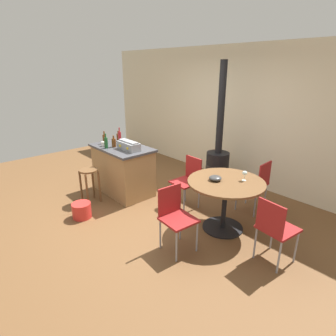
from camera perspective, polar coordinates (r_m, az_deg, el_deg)
name	(u,v)px	position (r m, az deg, el deg)	size (l,w,h in m)	color
ground_plane	(149,209)	(4.76, -3.86, -8.53)	(8.80, 8.80, 0.00)	brown
back_wall	(235,115)	(5.90, 13.61, 10.54)	(8.00, 0.10, 2.70)	beige
kitchen_island	(123,170)	(5.27, -9.24, -0.36)	(1.20, 0.74, 0.91)	#A37A4C
wooden_stool	(89,178)	(5.03, -15.93, -2.09)	(0.31, 0.31, 0.61)	brown
dining_table	(225,192)	(4.06, 11.73, -4.95)	(1.09, 1.09, 0.77)	black
folding_chair_near	(188,179)	(4.66, 4.17, -2.19)	(0.42, 0.42, 0.87)	maroon
folding_chair_far	(175,214)	(3.60, 1.51, -9.50)	(0.43, 0.43, 0.85)	maroon
folding_chair_left	(275,227)	(3.57, 21.20, -11.22)	(0.45, 0.45, 0.86)	maroon
folding_chair_right	(256,182)	(4.69, 17.80, -2.78)	(0.42, 0.42, 0.88)	maroon
wood_stove	(218,160)	(5.44, 10.20, 1.55)	(0.44, 0.45, 2.40)	black
toolbox	(129,146)	(4.90, -8.11, 4.60)	(0.46, 0.21, 0.16)	gray
bottle_0	(114,143)	(5.13, -11.13, 5.18)	(0.08, 0.08, 0.21)	#603314
bottle_1	(104,139)	(5.40, -12.98, 5.89)	(0.07, 0.07, 0.24)	#603314
bottle_2	(118,137)	(5.53, -10.21, 6.29)	(0.07, 0.07, 0.20)	#603314
bottle_3	(106,143)	(5.08, -12.68, 5.15)	(0.06, 0.06, 0.27)	#194C23
bottle_4	(120,137)	(5.36, -9.95, 6.28)	(0.06, 0.06, 0.30)	maroon
cup_0	(121,143)	(5.24, -9.69, 5.18)	(0.12, 0.08, 0.09)	#DB6651
cup_1	(104,144)	(5.23, -13.16, 4.85)	(0.11, 0.08, 0.08)	white
wine_glass	(245,173)	(4.03, 15.55, -1.09)	(0.07, 0.07, 0.14)	silver
serving_bowl	(215,178)	(3.97, 9.73, -2.06)	(0.18, 0.18, 0.07)	#383838
plastic_bucket	(82,210)	(4.68, -17.38, -8.33)	(0.30, 0.30, 0.25)	red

